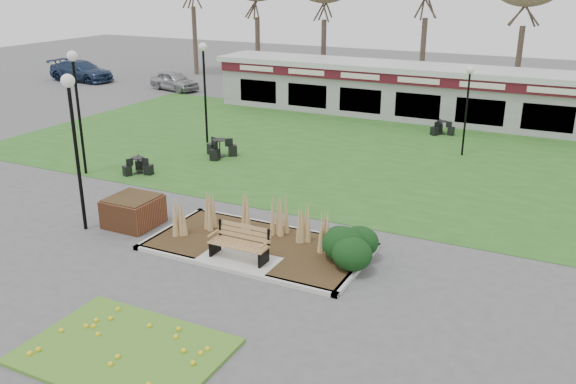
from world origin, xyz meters
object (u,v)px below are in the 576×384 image
at_px(car_black, 316,75).
at_px(car_blue, 81,71).
at_px(car_silver, 174,81).
at_px(bistro_set_b, 138,168).
at_px(lamp_post_near_left, 76,86).
at_px(park_bench, 240,242).
at_px(lamp_post_far_right, 468,91).
at_px(lamp_post_mid_left, 72,119).
at_px(bistro_set_d, 441,130).
at_px(bistro_set_a, 220,151).
at_px(food_pavilion, 425,92).
at_px(lamp_post_far_left, 204,71).
at_px(brick_planter, 133,211).

relative_size(car_black, car_blue, 0.90).
relative_size(car_silver, car_blue, 0.74).
bearing_deg(car_silver, bistro_set_b, -134.19).
xyz_separation_m(lamp_post_near_left, bistro_set_b, (1.89, 0.96, -3.31)).
xyz_separation_m(park_bench, lamp_post_near_left, (-9.61, 4.04, 2.95)).
xyz_separation_m(bistro_set_b, car_black, (-1.87, 21.75, 0.54)).
xyz_separation_m(lamp_post_far_right, bistro_set_b, (-11.10, -8.43, -2.61)).
distance_m(lamp_post_mid_left, bistro_set_d, 18.72).
bearing_deg(lamp_post_mid_left, bistro_set_d, 66.83).
bearing_deg(bistro_set_b, bistro_set_a, 64.38).
distance_m(food_pavilion, bistro_set_d, 3.63).
distance_m(bistro_set_d, car_black, 15.08).
bearing_deg(bistro_set_b, lamp_post_far_left, 91.72).
height_order(car_silver, car_black, car_black).
xyz_separation_m(food_pavilion, car_silver, (-17.55, 1.04, -0.82)).
relative_size(bistro_set_d, car_black, 0.26).
height_order(lamp_post_far_left, car_black, lamp_post_far_left).
bearing_deg(car_black, lamp_post_mid_left, 167.06).
bearing_deg(lamp_post_mid_left, food_pavilion, 74.38).
bearing_deg(lamp_post_mid_left, car_silver, 119.80).
bearing_deg(park_bench, lamp_post_far_left, 127.73).
xyz_separation_m(park_bench, food_pavilion, (0.00, 19.71, 0.89)).
xyz_separation_m(brick_planter, lamp_post_mid_left, (-1.16, -0.94, 3.07)).
bearing_deg(food_pavilion, brick_planter, -103.06).
height_order(park_bench, food_pavilion, food_pavilion).
bearing_deg(lamp_post_far_left, bistro_set_d, 34.47).
distance_m(bistro_set_a, car_silver, 16.83).
bearing_deg(lamp_post_far_left, bistro_set_a, -43.63).
bearing_deg(lamp_post_mid_left, bistro_set_b, 112.60).
relative_size(bistro_set_a, car_silver, 0.37).
relative_size(bistro_set_b, car_silver, 0.32).
height_order(lamp_post_far_right, car_black, lamp_post_far_right).
bearing_deg(bistro_set_b, lamp_post_far_right, 37.20).
xyz_separation_m(food_pavilion, car_blue, (-26.00, 1.04, -0.72)).
bearing_deg(park_bench, bistro_set_b, 147.07).
xyz_separation_m(park_bench, car_blue, (-26.00, 20.75, 0.17)).
relative_size(food_pavilion, car_silver, 6.39).
height_order(car_black, car_blue, car_black).
height_order(brick_planter, bistro_set_a, brick_planter).
height_order(brick_planter, lamp_post_near_left, lamp_post_near_left).
relative_size(lamp_post_far_right, car_black, 0.83).
xyz_separation_m(lamp_post_mid_left, car_silver, (-11.99, 20.94, -2.89)).
relative_size(lamp_post_far_left, car_black, 0.99).
height_order(lamp_post_far_right, bistro_set_a, lamp_post_far_right).
distance_m(food_pavilion, car_blue, 26.03).
distance_m(lamp_post_near_left, car_blue, 23.57).
height_order(car_silver, car_blue, car_blue).
bearing_deg(lamp_post_far_right, bistro_set_d, 116.97).
height_order(lamp_post_near_left, car_blue, lamp_post_near_left).
height_order(lamp_post_far_left, car_silver, lamp_post_far_left).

